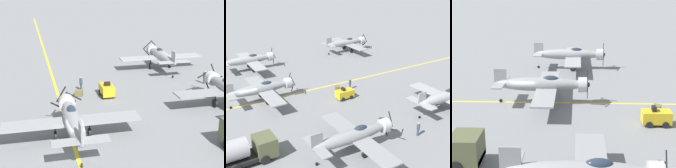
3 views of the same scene
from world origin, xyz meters
The scene contains 12 objects.
ground_plane centered at (0.00, 0.00, 0.00)m, with size 400.00×400.00×0.00m, color slate.
taxiway_stripe centered at (0.00, 0.00, 0.00)m, with size 0.30×160.00×0.01m, color yellow.
airplane_far_right centered at (15.79, 22.22, 2.01)m, with size 12.00×9.98×3.65m.
airplane_mid_center centered at (0.07, 2.11, 2.01)m, with size 12.00×9.98×3.65m.
airplane_mid_right centered at (17.49, 6.21, 2.01)m, with size 12.00×9.98×3.66m.
airplane_mid_left centered at (-14.17, 4.65, 2.01)m, with size 12.00×9.98×3.69m.
airplane_far_left centered at (-15.15, 26.66, 2.01)m, with size 12.00×9.98×3.65m.
fuel_tanker centered at (13.34, -5.10, 1.51)m, with size 2.68×8.00×2.98m.
tow_tractor centered at (5.50, 12.74, 0.79)m, with size 1.57×2.60×1.79m.
ground_crew_walking centered at (18.71, 14.37, 0.94)m, with size 0.38×0.38×1.73m.
ground_crew_inspecting centered at (2.91, 15.43, 0.95)m, with size 0.38×0.38×1.73m.
supply_crate_by_tanker centered at (2.32, 13.47, 0.36)m, with size 0.87×0.73×0.73m, color brown.
Camera 2 is at (40.61, -10.23, 19.39)m, focal length 50.00 mm.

